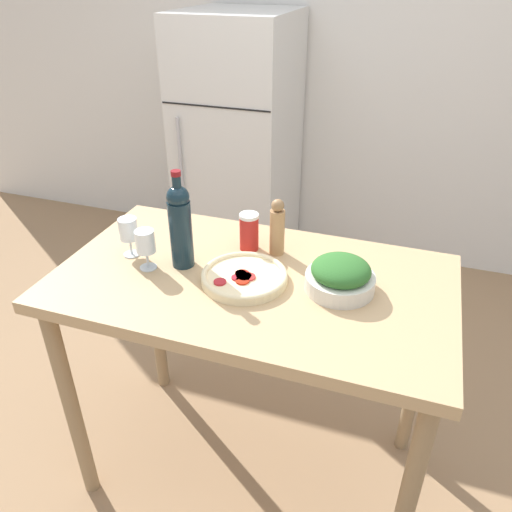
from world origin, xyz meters
TOP-DOWN VIEW (x-y plane):
  - ground_plane at (0.00, 0.00)m, footprint 14.00×14.00m
  - wall_back at (0.00, 2.00)m, footprint 6.40×0.06m
  - refrigerator at (-0.64, 1.59)m, footprint 0.65×0.75m
  - prep_counter at (0.00, 0.00)m, footprint 1.29×0.73m
  - wine_bottle at (-0.25, -0.00)m, footprint 0.08×0.08m
  - wine_glass_near at (-0.35, -0.06)m, footprint 0.06×0.06m
  - wine_glass_far at (-0.45, -0.00)m, footprint 0.06×0.06m
  - pepper_mill at (0.03, 0.18)m, footprint 0.05×0.05m
  - salad_bowl at (0.28, 0.02)m, footprint 0.22×0.22m
  - homemade_pizza at (-0.02, -0.03)m, footprint 0.28×0.28m
  - salt_canister at (-0.07, 0.17)m, footprint 0.07×0.07m

SIDE VIEW (x-z plane):
  - ground_plane at x=0.00m, z-range 0.00..0.00m
  - refrigerator at x=-0.64m, z-range 0.00..1.60m
  - prep_counter at x=0.00m, z-range 0.35..1.30m
  - homemade_pizza at x=-0.02m, z-range 0.95..0.98m
  - salad_bowl at x=0.28m, z-range 0.94..1.05m
  - salt_canister at x=-0.07m, z-range 0.95..1.09m
  - wine_glass_near at x=-0.35m, z-range 0.97..1.11m
  - wine_glass_far at x=-0.45m, z-range 0.98..1.12m
  - pepper_mill at x=0.03m, z-range 0.95..1.15m
  - wine_bottle at x=-0.25m, z-range 0.93..1.27m
  - wall_back at x=0.00m, z-range 0.00..2.60m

